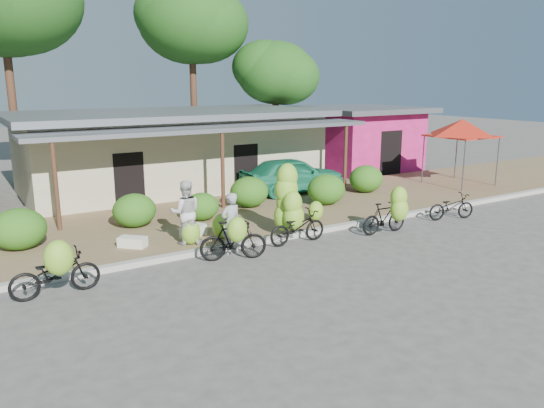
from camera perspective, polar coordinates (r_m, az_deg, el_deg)
The scene contains 27 objects.
ground at distance 14.26m, azimuth 5.89°, elevation -5.74°, with size 100.00×100.00×0.00m, color #4C4947.
sidewalk at distance 18.28m, azimuth -3.69°, elevation -1.27°, with size 60.00×6.00×0.12m, color olive.
curb at distance 15.79m, azimuth 1.47°, elevation -3.51°, with size 60.00×0.25×0.15m, color #A8A399.
shop_main at distance 23.30m, azimuth -10.68°, elevation 5.81°, with size 13.00×8.50×3.35m.
shop_pink at distance 28.81m, azimuth 9.26°, elevation 7.13°, with size 6.00×6.00×3.25m.
tree_center_right at distance 29.80m, azimuth -9.14°, elevation 19.08°, with size 5.68×5.60×9.91m.
tree_near_right at distance 29.70m, azimuth -0.04°, elevation 14.11°, with size 4.42×4.24×6.76m.
hedge_0 at distance 15.87m, azimuth -25.60°, elevation -2.45°, with size 1.45×1.31×1.13m, color #1E5C15.
hedge_1 at distance 17.09m, azimuth -14.58°, elevation -0.66°, with size 1.35×1.21×1.05m, color #1E5C15.
hedge_2 at distance 17.50m, azimuth -7.60°, elevation -0.27°, with size 1.17×1.05×0.91m, color #1E5C15.
hedge_3 at distance 19.16m, azimuth -2.47°, elevation 1.30°, with size 1.42×1.28×1.11m, color #1E5C15.
hedge_4 at distance 19.65m, azimuth 5.85°, elevation 1.57°, with size 1.44×1.30×1.13m, color #1E5C15.
hedge_5 at distance 22.07m, azimuth 10.08°, elevation 2.69°, with size 1.43×1.28×1.11m, color #1E5C15.
red_canopy at distance 24.61m, azimuth 19.78°, elevation 7.73°, with size 3.50×3.50×2.86m.
bike_far_left at distance 12.42m, azimuth -22.26°, elevation -6.72°, with size 1.91×1.25×1.43m.
bike_left at distance 13.78m, azimuth -4.15°, elevation -3.78°, with size 1.83×1.35×1.33m.
bike_center at distance 15.40m, azimuth 2.12°, elevation -0.71°, with size 1.84×1.20×2.27m.
bike_right at distance 16.40m, azimuth 12.46°, elevation -1.01°, with size 1.65×1.17×1.59m.
bike_far_right at distance 18.90m, azimuth 18.73°, elevation -0.28°, with size 1.78×1.01×0.88m.
loose_banana_a at distance 14.98m, azimuth -8.73°, elevation -3.04°, with size 0.55×0.46×0.68m, color #8DC631.
loose_banana_b at distance 15.46m, azimuth -5.41°, elevation -2.35°, with size 0.58×0.49×0.73m, color #8DC631.
loose_banana_c at distance 17.37m, azimuth 4.73°, elevation -0.74°, with size 0.52×0.44×0.65m, color #8DC631.
sack_near at distance 15.81m, azimuth -8.39°, elevation -2.90°, with size 0.85×0.40×0.30m, color white.
sack_far at distance 15.13m, azimuth -14.77°, elevation -3.97°, with size 0.75×0.38×0.28m, color white.
vendor at distance 14.30m, azimuth -4.44°, elevation -2.11°, with size 0.62×0.40×1.69m, color gray.
bystander at distance 14.92m, azimuth -9.29°, elevation -0.90°, with size 0.88×0.68×1.81m, color silver.
teal_van at distance 21.60m, azimuth 2.18°, elevation 3.15°, with size 1.75×4.34×1.48m, color #1B7D58.
Camera 1 is at (-8.30, -10.65, 4.59)m, focal length 35.00 mm.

